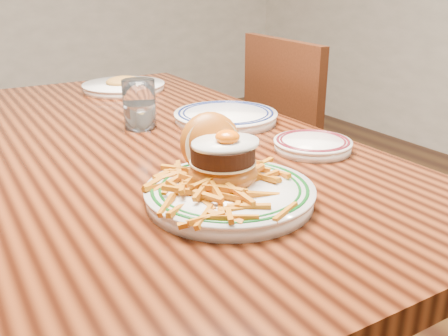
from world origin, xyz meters
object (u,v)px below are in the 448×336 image
chair_right (306,158)px  side_plate (313,144)px  main_plate (226,178)px  table (147,170)px

chair_right → side_plate: size_ratio=5.25×
chair_right → side_plate: chair_right is taller
main_plate → side_plate: main_plate is taller
chair_right → main_plate: bearing=44.0°
table → side_plate: bearing=-45.0°
table → side_plate: 0.42m
table → chair_right: 0.75m
main_plate → side_plate: 0.33m
side_plate → main_plate: bearing=-162.2°
chair_right → main_plate: 1.00m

